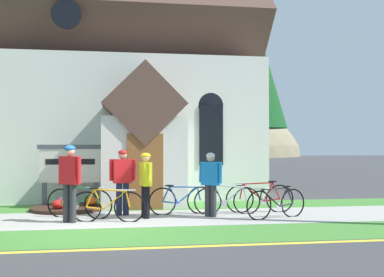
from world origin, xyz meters
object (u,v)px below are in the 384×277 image
bicycle_orange (107,206)px  bicycle_white (181,200)px  roadside_conifer (250,64)px  cyclist_in_yellow_jersey (70,177)px  church_sign (71,166)px  bicycle_silver (79,203)px  bicycle_green (277,203)px  cyclist_in_blue_jersey (123,177)px  bicycle_black (227,200)px  cyclist_in_orange_jersey (146,180)px  cyclist_in_green_jersey (211,180)px  bicycle_red (260,198)px

bicycle_orange → bicycle_white: 2.09m
bicycle_white → roadside_conifer: 9.13m
bicycle_white → cyclist_in_yellow_jersey: 2.94m
church_sign → cyclist_in_yellow_jersey: 2.69m
bicycle_silver → bicycle_green: size_ratio=0.97×
bicycle_silver → cyclist_in_blue_jersey: 1.24m
bicycle_black → cyclist_in_blue_jersey: 2.73m
church_sign → bicycle_white: church_sign is taller
church_sign → bicycle_silver: 2.18m
bicycle_silver → cyclist_in_orange_jersey: 1.71m
bicycle_black → cyclist_in_blue_jersey: bearing=175.6°
cyclist_in_blue_jersey → cyclist_in_yellow_jersey: (-1.21, -0.94, 0.08)m
bicycle_white → cyclist_in_orange_jersey: cyclist_in_orange_jersey is taller
cyclist_in_blue_jersey → church_sign: bearing=129.9°
cyclist_in_orange_jersey → roadside_conifer: 9.69m
bicycle_white → cyclist_in_orange_jersey: bearing=-150.9°
cyclist_in_orange_jersey → church_sign: bearing=131.5°
bicycle_orange → bicycle_white: bearing=27.6°
church_sign → cyclist_in_blue_jersey: church_sign is taller
bicycle_black → roadside_conifer: bearing=69.6°
bicycle_black → bicycle_green: 1.33m
bicycle_white → roadside_conifer: roadside_conifer is taller
church_sign → bicycle_black: bearing=-25.2°
bicycle_black → roadside_conifer: 8.88m
bicycle_white → cyclist_in_blue_jersey: (-1.50, -0.00, 0.60)m
cyclist_in_green_jersey → bicycle_red: bearing=21.4°
bicycle_green → cyclist_in_green_jersey: 1.70m
bicycle_silver → bicycle_white: (2.55, 0.26, -0.01)m
bicycle_white → cyclist_in_yellow_jersey: (-2.70, -0.94, 0.69)m
roadside_conifer → bicycle_green: bearing=-101.4°
cyclist_in_blue_jersey → bicycle_white: bearing=0.0°
church_sign → cyclist_in_orange_jersey: 3.02m
cyclist_in_green_jersey → cyclist_in_blue_jersey: size_ratio=0.96×
bicycle_white → bicycle_green: size_ratio=1.04×
church_sign → cyclist_in_yellow_jersey: (0.24, -2.67, -0.12)m
cyclist_in_yellow_jersey → roadside_conifer: size_ratio=0.23×
bicycle_red → bicycle_black: (-0.95, -0.21, -0.02)m
bicycle_black → roadside_conifer: (2.61, 7.00, 4.80)m
roadside_conifer → cyclist_in_orange_jersey: bearing=-122.7°
bicycle_black → roadside_conifer: roadside_conifer is taller
bicycle_orange → bicycle_white: bicycle_orange is taller
bicycle_red → cyclist_in_yellow_jersey: bearing=-168.9°
bicycle_orange → cyclist_in_orange_jersey: (0.90, 0.44, 0.54)m
bicycle_orange → bicycle_white: (1.85, 0.97, -0.01)m
bicycle_red → cyclist_in_yellow_jersey: (-4.80, -0.95, 0.67)m
bicycle_silver → cyclist_in_blue_jersey: cyclist_in_blue_jersey is taller
bicycle_white → roadside_conifer: bearing=61.0°
bicycle_white → cyclist_in_yellow_jersey: bearing=-160.7°
cyclist_in_green_jersey → cyclist_in_blue_jersey: (-2.15, 0.57, 0.05)m
bicycle_silver → bicycle_black: size_ratio=0.94×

